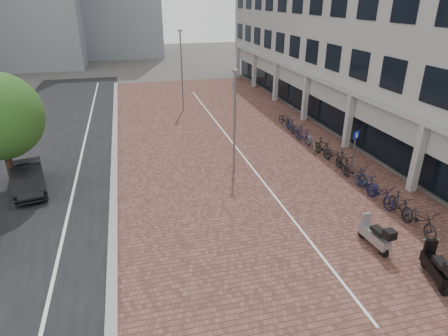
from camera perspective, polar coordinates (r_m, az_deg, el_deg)
The scene contains 14 objects.
ground at distance 13.50m, azimuth 6.53°, elevation -15.35°, with size 140.00×140.00×0.00m, color #474442.
plaza_brick at distance 24.02m, azimuth 1.09°, elevation 3.37°, with size 14.50×42.00×0.04m, color brown.
street_asphalt at distance 23.80m, azimuth -25.38°, elevation 0.71°, with size 8.00×50.00×0.03m, color black.
curb at distance 23.27m, azimuth -16.03°, elevation 1.84°, with size 0.35×42.00×0.14m, color gray.
lane_line at distance 23.46m, azimuth -20.63°, elevation 1.25°, with size 0.12×44.00×0.00m, color white.
parking_line at distance 24.07m, azimuth 1.55°, elevation 3.47°, with size 0.10×30.00×0.00m, color white.
car_dark at distance 20.54m, azimuth -27.23°, elevation -1.28°, with size 1.38×3.94×1.30m, color black.
scooter_front at distance 15.29m, azimuth 21.58°, elevation -9.15°, with size 0.53×1.70×1.17m, color #929397, non-canonical shape.
scooter_mid at distance 14.47m, azimuth 29.21°, elevation -12.66°, with size 0.56×1.78×1.22m, color black, non-canonical shape.
parking_sign at distance 21.55m, azimuth 18.96°, elevation 3.40°, with size 0.43×0.18×2.10m.
lamp_near at distance 19.92m, azimuth 1.57°, elevation 6.88°, with size 0.12×0.12×5.25m, color gray.
lamp_far at distance 31.27m, azimuth -6.33°, elevation 14.04°, with size 0.12×0.12×6.21m, color slate.
street_tree at distance 19.83m, azimuth -30.36°, elevation 6.47°, with size 3.92×3.92×5.70m.
bike_row at distance 22.03m, azimuth 15.76°, elevation 1.87°, with size 1.15×15.78×1.05m.
Camera 1 is at (-3.98, -9.64, 8.56)m, focal length 30.61 mm.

